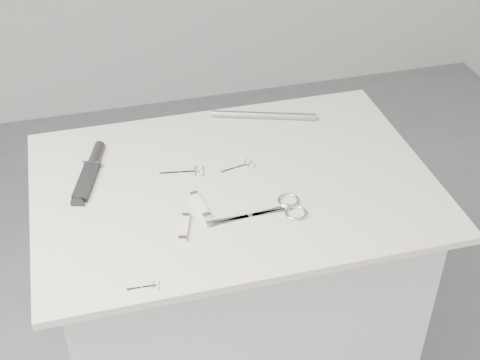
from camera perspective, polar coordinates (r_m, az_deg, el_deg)
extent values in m
cube|color=silver|center=(2.00, -0.48, -10.86)|extent=(0.90, 0.60, 0.90)
cube|color=beige|center=(1.69, -0.56, -0.36)|extent=(1.00, 0.70, 0.02)
cube|color=silver|center=(1.57, 0.87, -3.08)|extent=(0.21, 0.04, 0.00)
cylinder|color=silver|center=(1.57, 0.87, -3.05)|extent=(0.01, 0.01, 0.01)
torus|color=silver|center=(1.62, 4.14, -1.75)|extent=(0.05, 0.05, 0.01)
torus|color=silver|center=(1.59, 4.78, -2.81)|extent=(0.05, 0.05, 0.01)
cube|color=silver|center=(1.72, -5.18, 0.66)|extent=(0.10, 0.03, 0.00)
cylinder|color=silver|center=(1.72, -5.18, 0.68)|extent=(0.01, 0.01, 0.00)
torus|color=silver|center=(1.73, -3.52, 1.01)|extent=(0.03, 0.03, 0.00)
torus|color=silver|center=(1.71, -3.48, 0.54)|extent=(0.03, 0.03, 0.00)
cube|color=silver|center=(1.73, -0.40, 1.04)|extent=(0.08, 0.03, 0.00)
cylinder|color=silver|center=(1.73, -0.40, 1.06)|extent=(0.00, 0.00, 0.00)
torus|color=silver|center=(1.75, 0.68, 1.59)|extent=(0.02, 0.02, 0.00)
torus|color=silver|center=(1.74, 0.99, 1.25)|extent=(0.02, 0.02, 0.00)
cube|color=silver|center=(1.42, -8.40, -9.07)|extent=(0.06, 0.01, 0.00)
cylinder|color=silver|center=(1.42, -8.40, -9.05)|extent=(0.00, 0.00, 0.00)
torus|color=silver|center=(1.43, -7.18, -8.71)|extent=(0.02, 0.02, 0.00)
torus|color=silver|center=(1.42, -7.12, -9.12)|extent=(0.02, 0.02, 0.00)
cube|color=black|center=(1.71, -13.00, -0.12)|extent=(0.08, 0.15, 0.02)
cube|color=gray|center=(1.77, -12.47, 1.34)|extent=(0.05, 0.02, 0.02)
cylinder|color=black|center=(1.80, -12.16, 2.16)|extent=(0.06, 0.10, 0.03)
cube|color=#EDE6CF|center=(1.54, -4.76, -4.05)|extent=(0.04, 0.09, 0.01)
cube|color=silver|center=(1.57, -4.60, -3.10)|extent=(0.02, 0.02, 0.01)
cube|color=silver|center=(1.51, -4.93, -5.02)|extent=(0.02, 0.02, 0.01)
cube|color=#EDE6CF|center=(1.60, -3.41, -2.11)|extent=(0.03, 0.10, 0.01)
cube|color=silver|center=(1.64, -3.93, -1.20)|extent=(0.02, 0.01, 0.01)
cube|color=silver|center=(1.57, -2.87, -3.04)|extent=(0.02, 0.01, 0.01)
cylinder|color=gray|center=(1.93, 2.02, 5.54)|extent=(0.29, 0.11, 0.02)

